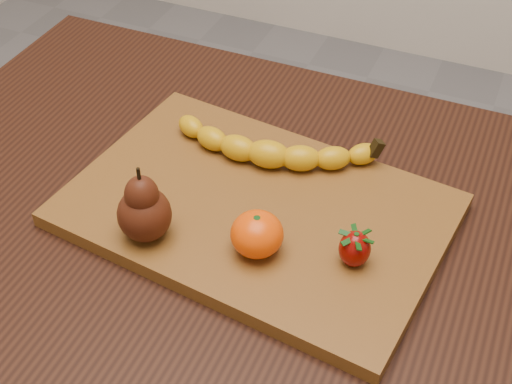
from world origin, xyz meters
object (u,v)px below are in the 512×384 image
at_px(pear, 143,203).
at_px(cutting_board, 256,210).
at_px(table, 248,271).
at_px(mandarin, 257,234).

bearing_deg(pear, cutting_board, 44.89).
height_order(cutting_board, pear, pear).
bearing_deg(table, pear, -135.16).
relative_size(table, cutting_board, 2.22).
bearing_deg(mandarin, cutting_board, 113.98).
bearing_deg(table, mandarin, -57.20).
height_order(pear, mandarin, pear).
xyz_separation_m(cutting_board, mandarin, (0.03, -0.07, 0.04)).
distance_m(table, cutting_board, 0.11).
bearing_deg(cutting_board, mandarin, -59.17).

